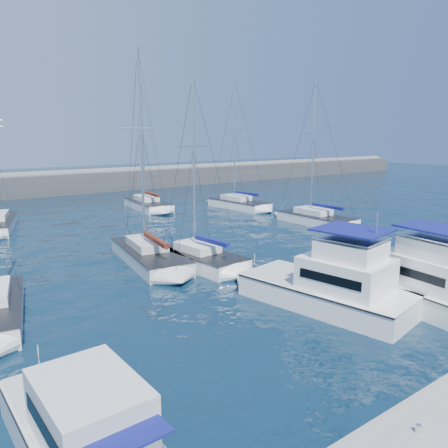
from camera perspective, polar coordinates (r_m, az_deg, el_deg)
ground at (r=26.49m, az=11.95°, el=-8.06°), size 220.00×220.00×0.00m
breakwater at (r=71.46m, az=-20.70°, el=4.61°), size 160.00×6.00×4.45m
dock_cleat_near_port at (r=14.52m, az=24.05°, el=-23.23°), size 0.16×0.16×0.25m
motor_yacht_port_outer at (r=13.41m, az=-17.82°, el=-24.80°), size 2.95×7.04×3.20m
motor_yacht_port_inner at (r=23.33m, az=14.08°, el=-7.93°), size 5.42×9.34×4.69m
motor_yacht_stbd_inner at (r=25.21m, az=23.73°, el=-7.11°), size 4.05×9.59×4.69m
sailboat_mid_b at (r=31.08m, az=-9.77°, el=-4.03°), size 4.31×9.50×14.79m
sailboat_mid_c at (r=29.86m, az=-3.02°, el=-4.52°), size 3.70×7.11×12.79m
sailboat_mid_e at (r=44.72m, az=11.97°, el=0.66°), size 3.21×8.31×14.22m
sailboat_back_b at (r=53.66m, az=-9.92°, el=2.53°), size 3.96×8.95×14.91m
sailboat_back_c at (r=53.29m, az=1.93°, el=2.64°), size 3.83×8.53×15.10m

